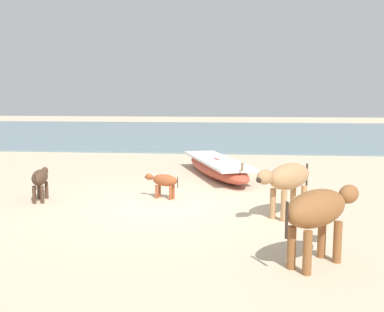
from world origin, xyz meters
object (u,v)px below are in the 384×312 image
at_px(calf_near_dark, 40,178).
at_px(cow_second_adult_brown, 319,211).
at_px(fishing_boat_2, 217,167).
at_px(calf_far_rust, 164,181).
at_px(cow_adult_tan, 288,179).

bearing_deg(calf_near_dark, cow_second_adult_brown, -133.05).
distance_m(fishing_boat_2, calf_near_dark, 5.11).
relative_size(fishing_boat_2, calf_far_rust, 5.53).
bearing_deg(fishing_boat_2, calf_near_dark, -66.94).
bearing_deg(cow_adult_tan, fishing_boat_2, -119.25).
bearing_deg(cow_adult_tan, calf_far_rust, -75.58).
distance_m(fishing_boat_2, cow_second_adult_brown, 6.94).
distance_m(calf_near_dark, cow_second_adult_brown, 6.34).
relative_size(fishing_boat_2, cow_adult_tan, 3.37).
height_order(fishing_boat_2, calf_far_rust, fishing_boat_2).
distance_m(cow_adult_tan, cow_second_adult_brown, 2.43).
distance_m(fishing_boat_2, calf_far_rust, 3.18).
bearing_deg(cow_second_adult_brown, calf_far_rust, 81.73).
relative_size(fishing_boat_2, calf_near_dark, 4.35).
xyz_separation_m(calf_near_dark, calf_far_rust, (2.68, 0.49, -0.10)).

